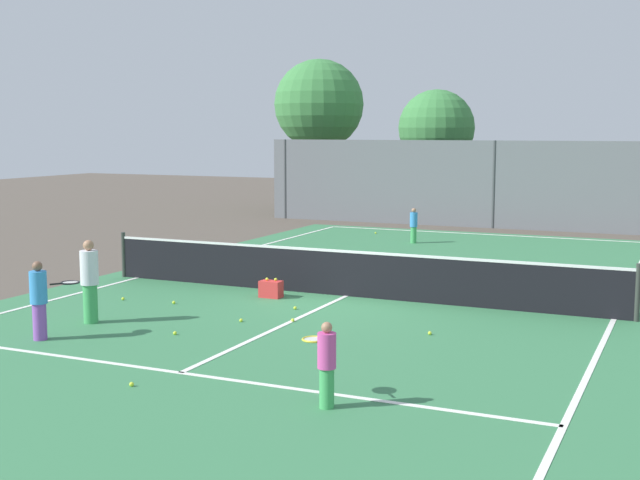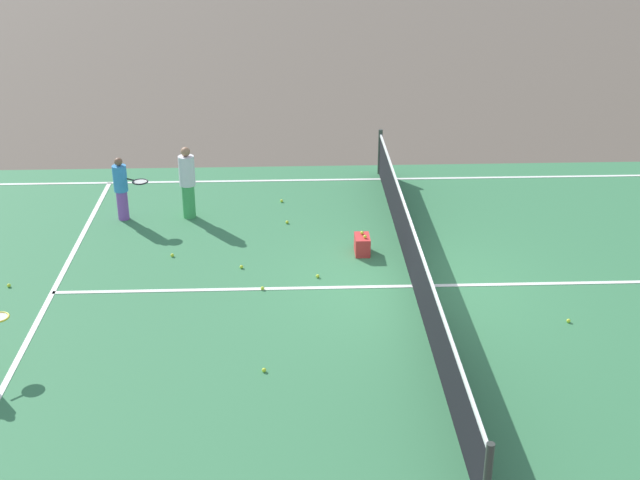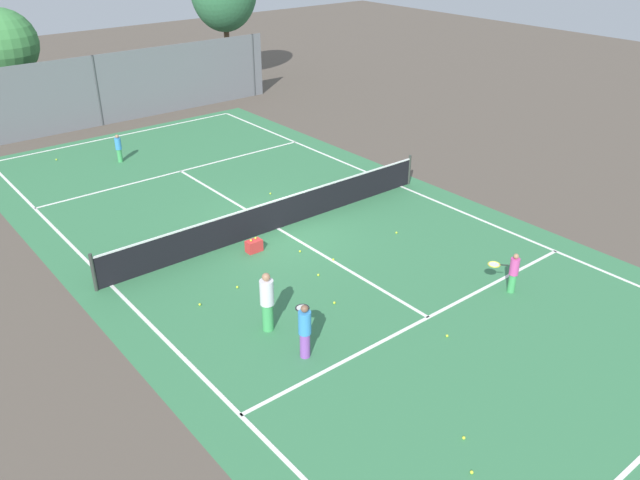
% 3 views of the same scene
% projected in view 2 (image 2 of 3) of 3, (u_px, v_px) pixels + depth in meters
% --- Properties ---
extents(ground_plane, '(80.00, 80.00, 0.00)m').
position_uv_depth(ground_plane, '(413.00, 286.00, 15.37)').
color(ground_plane, brown).
extents(court_surface, '(13.00, 25.00, 0.01)m').
position_uv_depth(court_surface, '(413.00, 286.00, 15.37)').
color(court_surface, '#387A4C').
rests_on(court_surface, ground_plane).
extents(tennis_net, '(11.90, 0.10, 1.10)m').
position_uv_depth(tennis_net, '(414.00, 261.00, 15.16)').
color(tennis_net, '#333833').
rests_on(tennis_net, ground_plane).
extents(player_2, '(0.66, 0.84, 1.36)m').
position_uv_depth(player_2, '(122.00, 188.00, 17.88)').
color(player_2, purple).
rests_on(player_2, ground_plane).
extents(player_3, '(0.33, 0.33, 1.56)m').
position_uv_depth(player_3, '(187.00, 182.00, 17.95)').
color(player_3, '#3FA559').
rests_on(player_3, ground_plane).
extents(ball_crate, '(0.47, 0.28, 0.43)m').
position_uv_depth(ball_crate, '(362.00, 245.00, 16.56)').
color(ball_crate, red).
rests_on(ball_crate, ground_plane).
extents(tennis_ball_0, '(0.07, 0.07, 0.07)m').
position_uv_depth(tennis_ball_0, '(241.00, 267.00, 16.02)').
color(tennis_ball_0, '#CCE533').
rests_on(tennis_ball_0, ground_plane).
extents(tennis_ball_1, '(0.07, 0.07, 0.07)m').
position_uv_depth(tennis_ball_1, '(262.00, 288.00, 15.23)').
color(tennis_ball_1, '#CCE533').
rests_on(tennis_ball_1, ground_plane).
extents(tennis_ball_2, '(0.07, 0.07, 0.07)m').
position_uv_depth(tennis_ball_2, '(172.00, 255.00, 16.48)').
color(tennis_ball_2, '#CCE533').
rests_on(tennis_ball_2, ground_plane).
extents(tennis_ball_3, '(0.07, 0.07, 0.07)m').
position_uv_depth(tennis_ball_3, '(287.00, 222.00, 17.94)').
color(tennis_ball_3, '#CCE533').
rests_on(tennis_ball_3, ground_plane).
extents(tennis_ball_4, '(0.07, 0.07, 0.07)m').
position_uv_depth(tennis_ball_4, '(282.00, 201.00, 19.03)').
color(tennis_ball_4, '#CCE533').
rests_on(tennis_ball_4, ground_plane).
extents(tennis_ball_6, '(0.07, 0.07, 0.07)m').
position_uv_depth(tennis_ball_6, '(318.00, 276.00, 15.67)').
color(tennis_ball_6, '#CCE533').
rests_on(tennis_ball_6, ground_plane).
extents(tennis_ball_7, '(0.07, 0.07, 0.07)m').
position_uv_depth(tennis_ball_7, '(569.00, 321.00, 14.18)').
color(tennis_ball_7, '#CCE533').
rests_on(tennis_ball_7, ground_plane).
extents(tennis_ball_8, '(0.07, 0.07, 0.07)m').
position_uv_depth(tennis_ball_8, '(9.00, 285.00, 15.33)').
color(tennis_ball_8, '#CCE533').
rests_on(tennis_ball_8, ground_plane).
extents(tennis_ball_9, '(0.07, 0.07, 0.07)m').
position_uv_depth(tennis_ball_9, '(264.00, 370.00, 12.83)').
color(tennis_ball_9, '#CCE533').
rests_on(tennis_ball_9, ground_plane).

